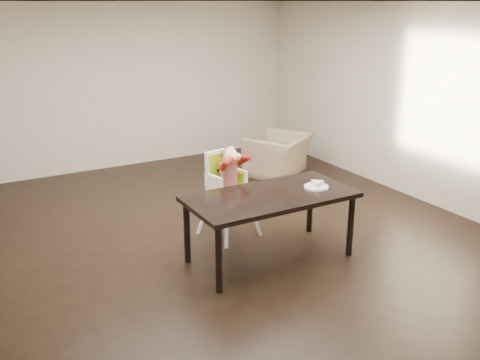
# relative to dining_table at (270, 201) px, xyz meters

# --- Properties ---
(ground) EXTENTS (7.00, 7.00, 0.00)m
(ground) POSITION_rel_dining_table_xyz_m (-0.13, 0.70, -0.67)
(ground) COLOR black
(ground) RESTS_ON ground
(room_walls) EXTENTS (6.02, 7.02, 2.71)m
(room_walls) POSITION_rel_dining_table_xyz_m (-0.13, 0.70, 1.18)
(room_walls) COLOR beige
(room_walls) RESTS_ON ground
(dining_table) EXTENTS (1.80, 0.90, 0.75)m
(dining_table) POSITION_rel_dining_table_xyz_m (0.00, 0.00, 0.00)
(dining_table) COLOR black
(dining_table) RESTS_ON ground
(high_chair) EXTENTS (0.54, 0.54, 1.09)m
(high_chair) POSITION_rel_dining_table_xyz_m (-0.10, 0.79, 0.10)
(high_chair) COLOR white
(high_chair) RESTS_ON ground
(plate) EXTENTS (0.29, 0.29, 0.08)m
(plate) POSITION_rel_dining_table_xyz_m (0.55, -0.08, 0.11)
(plate) COLOR white
(plate) RESTS_ON dining_table
(armchair) EXTENTS (1.17, 1.05, 0.86)m
(armchair) POSITION_rel_dining_table_xyz_m (1.76, 2.50, -0.24)
(armchair) COLOR #977F60
(armchair) RESTS_ON ground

